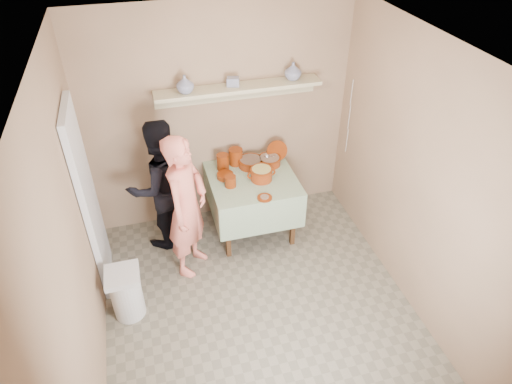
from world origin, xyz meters
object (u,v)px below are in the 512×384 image
object	(u,v)px
serving_table	(252,186)
trash_bin	(126,293)
cazuela_rice	(261,173)
person_cook	(187,207)
person_helper	(161,186)

from	to	relation	value
serving_table	trash_bin	xyz separation A→B (m)	(-1.50, -0.92, -0.36)
cazuela_rice	trash_bin	bearing A→B (deg)	-152.01
serving_table	cazuela_rice	xyz separation A→B (m)	(0.09, -0.07, 0.20)
person_cook	cazuela_rice	distance (m)	0.95
person_helper	trash_bin	world-z (taller)	person_helper
person_helper	cazuela_rice	world-z (taller)	person_helper
person_helper	cazuela_rice	distance (m)	1.12
person_cook	trash_bin	size ratio (longest dim) A/B	2.90
person_cook	serving_table	distance (m)	0.91
person_helper	serving_table	distance (m)	1.03
trash_bin	serving_table	bearing A→B (deg)	31.37
person_helper	trash_bin	distance (m)	1.22
cazuela_rice	person_helper	bearing A→B (deg)	172.12
serving_table	trash_bin	distance (m)	1.80
trash_bin	person_cook	bearing A→B (deg)	35.29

